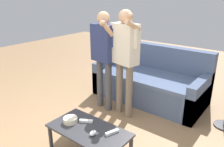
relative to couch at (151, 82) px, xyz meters
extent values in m
plane|color=#93704C|center=(-0.01, -1.58, -0.31)|extent=(12.00, 12.00, 0.00)
cube|color=#475675|center=(0.00, -0.05, -0.09)|extent=(1.89, 0.94, 0.42)
cube|color=#4D5D7E|center=(0.00, -0.12, 0.15)|extent=(1.61, 0.82, 0.06)
cube|color=#475675|center=(0.00, 0.33, 0.36)|extent=(1.89, 0.18, 0.49)
cube|color=#475675|center=(-0.88, -0.05, -0.01)|extent=(0.14, 0.94, 0.59)
cube|color=#475675|center=(0.88, -0.05, -0.01)|extent=(0.14, 0.94, 0.59)
cube|color=#2D2D33|center=(0.23, -1.85, 0.08)|extent=(0.92, 0.48, 0.03)
cylinder|color=#2D2D33|center=(-0.20, -2.05, -0.12)|extent=(0.04, 0.04, 0.37)
cylinder|color=#2D2D33|center=(-0.20, -1.64, -0.12)|extent=(0.04, 0.04, 0.37)
cylinder|color=beige|center=(-0.04, -1.87, 0.12)|extent=(0.16, 0.16, 0.06)
ellipsoid|color=white|center=(0.34, -1.89, 0.11)|extent=(0.06, 0.09, 0.05)
cylinder|color=#4C4C51|center=(0.34, -1.88, 0.14)|extent=(0.02, 0.02, 0.01)
cylinder|color=#2D2D33|center=(1.30, -0.18, -0.30)|extent=(0.28, 0.28, 0.02)
cylinder|color=#756656|center=(-0.15, -0.75, 0.11)|extent=(0.10, 0.10, 0.84)
cylinder|color=#756656|center=(0.06, -0.79, 0.11)|extent=(0.10, 0.10, 0.84)
cube|color=beige|center=(-0.05, -0.77, 0.82)|extent=(0.43, 0.28, 0.57)
sphere|color=tan|center=(-0.05, -0.77, 1.19)|extent=(0.20, 0.20, 0.20)
cylinder|color=tan|center=(-0.24, -0.73, 0.79)|extent=(0.07, 0.07, 0.54)
cylinder|color=beige|center=(0.15, -0.81, 0.93)|extent=(0.07, 0.07, 0.27)
cylinder|color=tan|center=(0.14, -0.87, 1.10)|extent=(0.12, 0.28, 0.18)
sphere|color=tan|center=(0.13, -0.93, 1.23)|extent=(0.08, 0.08, 0.08)
cylinder|color=#47474C|center=(-0.52, -0.79, 0.10)|extent=(0.10, 0.10, 0.81)
cylinder|color=#47474C|center=(-0.32, -0.82, 0.10)|extent=(0.10, 0.10, 0.81)
cube|color=navy|center=(-0.42, -0.80, 0.79)|extent=(0.41, 0.25, 0.56)
sphere|color=tan|center=(-0.42, -0.80, 1.15)|extent=(0.19, 0.19, 0.19)
cylinder|color=tan|center=(-0.61, -0.78, 0.76)|extent=(0.07, 0.07, 0.53)
cylinder|color=navy|center=(-0.23, -0.83, 0.89)|extent=(0.07, 0.07, 0.26)
cylinder|color=tan|center=(-0.24, -0.93, 1.03)|extent=(0.09, 0.23, 0.24)
sphere|color=tan|center=(-0.25, -1.03, 1.12)|extent=(0.08, 0.08, 0.08)
cube|color=white|center=(0.48, -1.75, 0.10)|extent=(0.09, 0.16, 0.03)
cylinder|color=silver|center=(0.49, -1.72, 0.12)|extent=(0.01, 0.01, 0.00)
cube|color=silver|center=(0.46, -1.79, 0.12)|extent=(0.02, 0.02, 0.00)
cube|color=white|center=(0.10, -1.76, 0.10)|extent=(0.15, 0.11, 0.03)
cylinder|color=silver|center=(0.13, -1.74, 0.12)|extent=(0.01, 0.01, 0.00)
cube|color=silver|center=(0.07, -1.78, 0.12)|extent=(0.02, 0.02, 0.00)
camera|label=1|loc=(1.72, -3.35, 1.52)|focal=35.89mm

